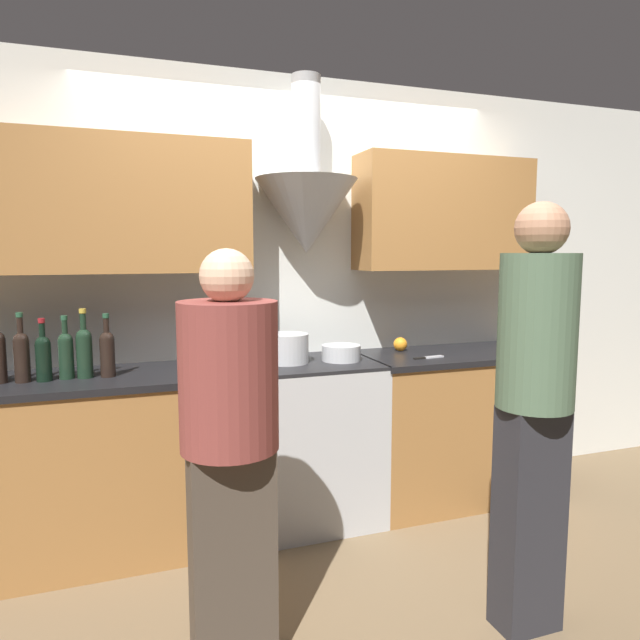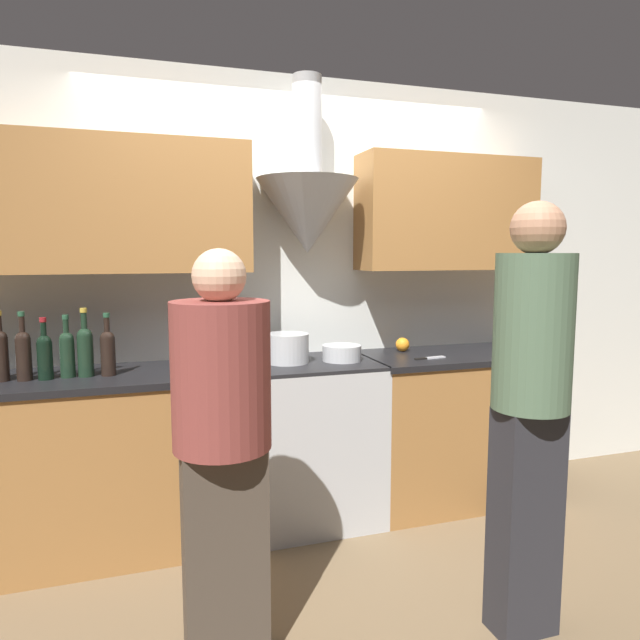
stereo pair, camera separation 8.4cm
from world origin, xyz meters
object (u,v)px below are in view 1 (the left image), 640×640
wine_bottle_4 (43,356)px  wine_bottle_6 (84,350)px  wine_bottle_5 (66,353)px  person_foreground_left (230,442)px  wine_bottle_3 (22,354)px  mixing_bowl (341,353)px  person_foreground_right (534,396)px  stove_range (314,440)px  wine_bottle_7 (107,351)px  stock_pot (287,348)px  orange_fruit (400,344)px

wine_bottle_4 → wine_bottle_6: size_ratio=0.89×
wine_bottle_5 → person_foreground_left: bearing=-57.6°
wine_bottle_3 → mixing_bowl: (1.65, 0.01, -0.09)m
person_foreground_right → wine_bottle_5: bearing=146.3°
wine_bottle_5 → person_foreground_right: bearing=-33.7°
stove_range → wine_bottle_3: wine_bottle_3 is taller
wine_bottle_5 → mixing_bowl: bearing=-0.2°
person_foreground_right → wine_bottle_7: bearing=143.7°
stove_range → stock_pot: 0.57m
wine_bottle_3 → wine_bottle_6: 0.28m
person_foreground_left → orange_fruit: bearing=41.5°
wine_bottle_4 → wine_bottle_7: 0.29m
wine_bottle_4 → person_foreground_left: bearing=-53.1°
wine_bottle_5 → orange_fruit: 1.94m
stove_range → wine_bottle_3: bearing=-178.7°
wine_bottle_7 → person_foreground_right: person_foreground_right is taller
wine_bottle_4 → mixing_bowl: bearing=0.6°
stove_range → wine_bottle_7: (-1.11, -0.04, 0.59)m
stock_pot → wine_bottle_7: bearing=-176.9°
stove_range → orange_fruit: (0.63, 0.15, 0.51)m
wine_bottle_3 → wine_bottle_6: bearing=1.3°
wine_bottle_3 → orange_fruit: size_ratio=3.88×
stock_pot → wine_bottle_4: bearing=-177.5°
stove_range → wine_bottle_6: size_ratio=2.71×
person_foreground_left → person_foreground_right: bearing=-10.7°
wine_bottle_3 → wine_bottle_4: bearing=-4.4°
wine_bottle_7 → orange_fruit: (1.74, 0.19, -0.09)m
wine_bottle_3 → wine_bottle_4: wine_bottle_3 is taller
wine_bottle_3 → stock_pot: 1.34m
wine_bottle_6 → stock_pot: 1.06m
wine_bottle_4 → mixing_bowl: 1.56m
wine_bottle_5 → wine_bottle_6: size_ratio=0.91×
wine_bottle_6 → mixing_bowl: size_ratio=1.54×
stove_range → person_foreground_left: person_foreground_left is taller
person_foreground_right → wine_bottle_4: bearing=148.1°
wine_bottle_3 → mixing_bowl: bearing=0.3°
orange_fruit → mixing_bowl: bearing=-159.7°
wine_bottle_3 → person_foreground_left: size_ratio=0.21×
wine_bottle_4 → person_foreground_right: (1.91, -1.19, -0.08)m
wine_bottle_6 → person_foreground_left: person_foreground_left is taller
wine_bottle_6 → orange_fruit: bearing=5.5°
wine_bottle_6 → mixing_bowl: (1.37, 0.00, -0.09)m
wine_bottle_7 → person_foreground_left: size_ratio=0.20×
person_foreground_right → stove_range: bearing=112.6°
wine_bottle_3 → person_foreground_left: bearing=-49.9°
wine_bottle_6 → stock_pot: bearing=2.1°
mixing_bowl → person_foreground_left: size_ratio=0.14×
mixing_bowl → wine_bottle_4: bearing=-179.4°
wine_bottle_4 → mixing_bowl: wine_bottle_4 is taller
wine_bottle_3 → wine_bottle_7: (0.38, -0.00, -0.01)m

